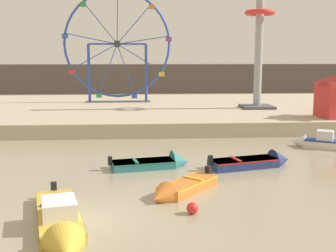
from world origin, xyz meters
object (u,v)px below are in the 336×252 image
ferris_wheel_blue_frame (117,46)px  motorboat_mustard_yellow (61,225)px  motorboat_navy_blue (257,162)px  motorboat_teal_painted (158,163)px  motorboat_orange_hull (179,189)px  motorboat_white_red_stripe (322,142)px  drop_tower_steel_tower (259,32)px  mooring_buoy_orange (192,208)px

ferris_wheel_blue_frame → motorboat_mustard_yellow: bearing=-90.7°
motorboat_mustard_yellow → motorboat_navy_blue: size_ratio=1.33×
motorboat_mustard_yellow → ferris_wheel_blue_frame: ferris_wheel_blue_frame is taller
motorboat_navy_blue → ferris_wheel_blue_frame: size_ratio=0.42×
motorboat_mustard_yellow → motorboat_navy_blue: bearing=118.9°
motorboat_teal_painted → motorboat_orange_hull: bearing=-93.0°
motorboat_navy_blue → motorboat_mustard_yellow: bearing=-152.0°
motorboat_orange_hull → motorboat_navy_blue: bearing=175.5°
motorboat_white_red_stripe → motorboat_teal_painted: 11.31m
motorboat_white_red_stripe → motorboat_navy_blue: size_ratio=0.86×
motorboat_white_red_stripe → ferris_wheel_blue_frame: ferris_wheel_blue_frame is taller
motorboat_mustard_yellow → drop_tower_steel_tower: size_ratio=0.43×
motorboat_orange_hull → motorboat_navy_blue: 6.31m
motorboat_white_red_stripe → ferris_wheel_blue_frame: 23.85m
motorboat_white_red_stripe → motorboat_teal_painted: motorboat_white_red_stripe is taller
motorboat_orange_hull → drop_tower_steel_tower: bearing=-161.9°
motorboat_navy_blue → ferris_wheel_blue_frame: bearing=95.0°
motorboat_mustard_yellow → motorboat_teal_painted: size_ratio=1.46×
motorboat_white_red_stripe → drop_tower_steel_tower: (-0.85, 12.43, 7.43)m
drop_tower_steel_tower → motorboat_white_red_stripe: bearing=-86.1°
motorboat_teal_painted → drop_tower_steel_tower: (9.67, 16.59, 7.57)m
motorboat_mustard_yellow → motorboat_orange_hull: (4.25, 3.78, -0.03)m
motorboat_white_red_stripe → mooring_buoy_orange: 14.60m
motorboat_teal_painted → motorboat_navy_blue: motorboat_navy_blue is taller
motorboat_mustard_yellow → motorboat_navy_blue: (8.75, 8.20, -0.02)m
motorboat_navy_blue → drop_tower_steel_tower: 18.92m
mooring_buoy_orange → motorboat_mustard_yellow: bearing=-161.7°
ferris_wheel_blue_frame → motorboat_teal_painted: bearing=-82.1°
motorboat_mustard_yellow → motorboat_teal_painted: motorboat_mustard_yellow is taller
motorboat_orange_hull → motorboat_mustard_yellow: bearing=-7.3°
motorboat_teal_painted → motorboat_navy_blue: 5.21m
drop_tower_steel_tower → mooring_buoy_orange: (-8.69, -23.48, -7.56)m
motorboat_mustard_yellow → motorboat_orange_hull: bearing=117.5°
ferris_wheel_blue_frame → drop_tower_steel_tower: size_ratio=0.76×
motorboat_navy_blue → motorboat_teal_painted: bearing=162.9°
motorboat_white_red_stripe → drop_tower_steel_tower: bearing=-56.5°
motorboat_orange_hull → motorboat_navy_blue: size_ratio=0.76×
motorboat_teal_painted → motorboat_orange_hull: 4.66m
motorboat_white_red_stripe → motorboat_navy_blue: motorboat_white_red_stripe is taller
motorboat_teal_painted → drop_tower_steel_tower: 20.64m
ferris_wheel_blue_frame → motorboat_white_red_stripe: bearing=-53.5°
motorboat_navy_blue → mooring_buoy_orange: 7.93m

